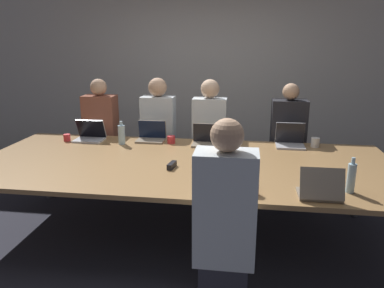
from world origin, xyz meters
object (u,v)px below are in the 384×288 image
at_px(cup_near_midright, 253,189).
at_px(laptop_far_left, 90,134).
at_px(person_far_left, 102,137).
at_px(cup_far_left, 67,138).
at_px(person_far_midleft, 159,137).
at_px(laptop_near_midright, 223,186).
at_px(person_far_right, 287,145).
at_px(bottle_near_right, 351,178).
at_px(laptop_far_center, 207,139).
at_px(person_near_midright, 225,228).
at_px(cup_far_midleft, 171,140).
at_px(laptop_far_right, 290,139).
at_px(laptop_near_right, 320,189).
at_px(bottle_far_midleft, 122,134).
at_px(laptop_far_midleft, 151,135).
at_px(cup_far_center, 230,141).
at_px(stapler, 172,165).
at_px(cup_far_right, 315,142).
at_px(person_far_center, 209,140).

bearing_deg(cup_near_midright, laptop_far_left, 144.24).
relative_size(person_far_left, cup_far_left, 17.97).
bearing_deg(person_far_midleft, cup_near_midright, -57.42).
distance_m(laptop_near_midright, person_far_right, 1.87).
relative_size(bottle_near_right, laptop_far_center, 0.89).
height_order(person_near_midright, cup_far_midleft, person_near_midright).
relative_size(cup_far_left, laptop_far_center, 0.25).
height_order(laptop_near_midright, laptop_far_right, laptop_far_right).
bearing_deg(laptop_far_right, laptop_near_midright, -114.27).
height_order(laptop_near_right, laptop_far_center, laptop_near_right).
relative_size(person_far_left, laptop_near_right, 4.58).
bearing_deg(person_far_right, bottle_far_midleft, -164.36).
height_order(cup_far_left, bottle_near_right, bottle_near_right).
relative_size(laptop_far_midleft, cup_far_center, 3.14).
bearing_deg(person_near_midright, bottle_far_midleft, -52.78).
height_order(laptop_near_right, stapler, laptop_near_right).
distance_m(cup_far_right, laptop_near_right, 1.40).
bearing_deg(laptop_near_midright, cup_far_left, -34.32).
bearing_deg(laptop_far_right, laptop_far_center, -174.88).
bearing_deg(cup_far_right, laptop_far_center, -176.43).
distance_m(cup_far_right, stapler, 1.65).
relative_size(laptop_near_midright, laptop_near_right, 0.99).
xyz_separation_m(person_near_midright, person_far_center, (-0.31, 2.14, 0.01)).
relative_size(laptop_far_right, laptop_far_midleft, 0.97).
bearing_deg(laptop_far_left, person_far_left, 95.20).
distance_m(person_far_left, stapler, 1.71).
xyz_separation_m(laptop_near_right, cup_far_center, (-0.71, 1.31, -0.02)).
distance_m(laptop_far_center, stapler, 0.85).
bearing_deg(laptop_far_right, stapler, -141.68).
height_order(bottle_far_midleft, bottle_near_right, bottle_near_right).
xyz_separation_m(laptop_near_midright, cup_far_center, (-0.01, 1.33, -0.02)).
height_order(cup_near_midright, person_far_midleft, person_far_midleft).
relative_size(cup_far_midleft, bottle_far_midleft, 0.35).
xyz_separation_m(laptop_far_left, cup_far_center, (1.59, -0.00, -0.02)).
bearing_deg(laptop_near_right, cup_far_center, -61.45).
xyz_separation_m(cup_near_midright, laptop_near_right, (0.48, -0.00, 0.03)).
relative_size(person_far_center, cup_far_center, 14.16).
distance_m(person_far_left, cup_far_left, 0.57).
bearing_deg(person_far_right, laptop_far_midleft, -168.26).
relative_size(person_far_midleft, person_far_center, 1.00).
xyz_separation_m(cup_near_midright, laptop_far_center, (-0.49, 1.31, 0.03)).
relative_size(cup_near_midright, person_far_center, 0.06).
distance_m(person_far_midleft, bottle_near_right, 2.47).
bearing_deg(cup_near_midright, person_far_midleft, 122.58).
relative_size(cup_far_left, person_far_center, 0.05).
xyz_separation_m(laptop_near_midright, bottle_far_midleft, (-1.19, 1.23, 0.04)).
xyz_separation_m(bottle_far_midleft, stapler, (0.70, -0.70, -0.09)).
distance_m(cup_far_right, laptop_far_midleft, 1.81).
height_order(person_near_midright, laptop_near_right, person_near_midright).
xyz_separation_m(laptop_near_midright, laptop_far_center, (-0.26, 1.33, -0.00)).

